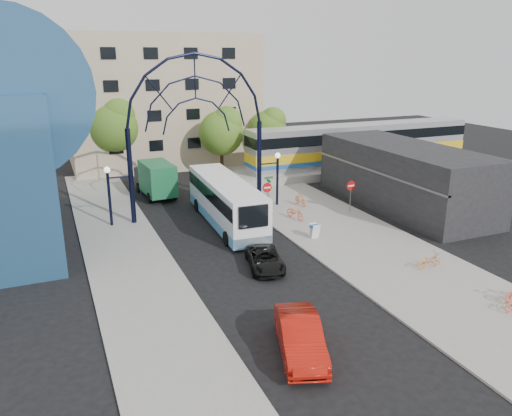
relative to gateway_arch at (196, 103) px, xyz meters
name	(u,v)px	position (x,y,z in m)	size (l,w,h in m)	color
ground	(277,292)	(0.00, -14.00, -8.56)	(120.00, 120.00, 0.00)	black
sidewalk_east	(361,243)	(8.00, -10.00, -8.50)	(8.00, 56.00, 0.12)	gray
plaza_west	(132,267)	(-6.50, -8.00, -8.50)	(5.00, 50.00, 0.12)	gray
gateway_arch	(196,103)	(0.00, 0.00, 0.00)	(13.64, 0.44, 12.10)	black
stop_sign	(267,191)	(4.80, -2.00, -6.56)	(0.80, 0.07, 2.50)	slate
do_not_enter_sign	(351,189)	(11.00, -4.00, -6.58)	(0.76, 0.07, 2.48)	slate
street_name_sign	(269,186)	(5.20, -1.40, -6.43)	(0.70, 0.70, 2.80)	slate
sandwich_board	(315,229)	(5.60, -8.02, -7.81)	(0.55, 0.61, 0.99)	white
commercial_block_east	(404,176)	(16.00, -4.00, -6.06)	(6.00, 16.00, 5.00)	black
apartment_block	(161,100)	(2.00, 20.97, -1.55)	(20.00, 12.10, 14.00)	tan
train_platform	(359,168)	(20.00, 8.00, -8.16)	(32.00, 5.00, 0.80)	gray
train_car	(361,144)	(20.00, 8.00, -5.66)	(25.10, 3.05, 4.20)	#B7B7BC
tree_north_a	(223,130)	(6.12, 11.93, -3.95)	(4.48, 4.48, 7.00)	#382314
tree_north_b	(114,124)	(-3.88, 15.93, -3.29)	(5.12, 5.12, 8.00)	#382314
tree_north_c	(269,128)	(12.12, 13.93, -4.28)	(4.16, 4.16, 6.50)	#382314
city_bus	(226,201)	(1.26, -2.50, -6.86)	(3.21, 11.96, 3.25)	white
green_truck	(155,179)	(-1.94, 6.83, -7.01)	(2.70, 6.28, 3.10)	black
black_suv	(265,259)	(0.64, -11.00, -7.99)	(1.88, 4.07, 1.13)	black
red_sedan	(300,337)	(-1.53, -19.48, -7.77)	(1.66, 4.77, 1.57)	#AE140A
bike_near_a	(295,212)	(6.27, -3.90, -7.93)	(0.67, 1.92, 1.01)	#E45D2D
bike_near_b	(300,199)	(8.22, -0.99, -7.93)	(0.48, 1.68, 1.01)	orange
bike_far_a	(430,260)	(9.30, -14.89, -7.98)	(0.60, 1.72, 0.91)	orange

